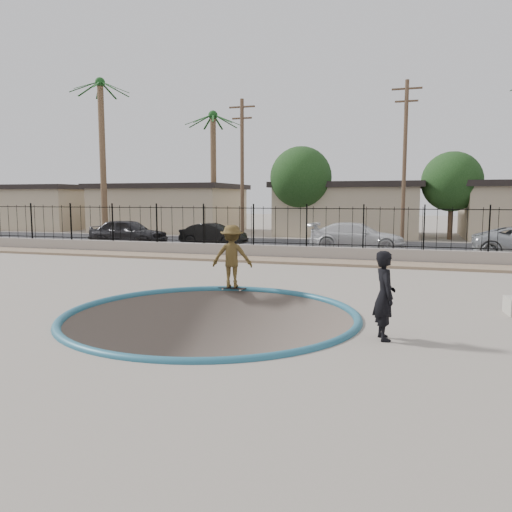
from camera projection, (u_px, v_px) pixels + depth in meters
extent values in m
cube|color=gray|center=(313.00, 278.00, 24.26)|extent=(120.00, 120.00, 2.20)
torus|color=#235C73|center=(211.00, 316.00, 11.80)|extent=(7.04, 7.04, 0.20)
cube|color=#9D8167|center=(301.00, 261.00, 21.47)|extent=(42.00, 1.60, 0.11)
cube|color=gray|center=(306.00, 253.00, 22.49)|extent=(42.00, 0.45, 0.60)
cube|color=black|center=(306.00, 244.00, 22.44)|extent=(40.00, 0.04, 0.03)
cube|color=black|center=(307.00, 208.00, 22.25)|extent=(40.00, 0.04, 0.04)
cube|color=black|center=(329.00, 246.00, 28.88)|extent=(90.00, 8.00, 0.04)
cube|color=tan|center=(42.00, 209.00, 45.90)|extent=(10.00, 8.00, 3.50)
cube|color=black|center=(41.00, 188.00, 45.68)|extent=(10.60, 8.60, 0.40)
cube|color=tan|center=(170.00, 210.00, 42.09)|extent=(11.00, 8.00, 3.50)
cube|color=black|center=(169.00, 187.00, 41.86)|extent=(11.60, 8.60, 0.40)
cube|color=tan|center=(349.00, 212.00, 37.69)|extent=(10.00, 8.00, 3.50)
cube|color=black|center=(350.00, 186.00, 37.47)|extent=(10.60, 8.60, 0.40)
cylinder|color=brown|center=(103.00, 160.00, 36.07)|extent=(0.44, 0.44, 11.00)
sphere|color=#184719|center=(100.00, 82.00, 35.44)|extent=(0.70, 0.70, 0.70)
cylinder|color=brown|center=(214.00, 175.00, 37.93)|extent=(0.44, 0.44, 9.00)
sphere|color=#184719|center=(213.00, 115.00, 37.42)|extent=(0.70, 0.70, 0.70)
cylinder|color=#473323|center=(242.00, 171.00, 32.02)|extent=(0.24, 0.24, 9.00)
cube|color=#473323|center=(242.00, 107.00, 31.55)|extent=(1.70, 0.10, 0.10)
cube|color=#473323|center=(242.00, 118.00, 31.63)|extent=(1.30, 0.10, 0.10)
cylinder|color=#473323|center=(404.00, 164.00, 29.05)|extent=(0.24, 0.24, 9.50)
cube|color=#473323|center=(407.00, 89.00, 28.56)|extent=(1.70, 0.10, 0.10)
cube|color=#473323|center=(407.00, 101.00, 28.64)|extent=(1.30, 0.10, 0.10)
cylinder|color=#473323|center=(301.00, 216.00, 35.28)|extent=(0.34, 0.34, 3.00)
sphere|color=#143311|center=(301.00, 177.00, 34.97)|extent=(4.32, 4.32, 4.32)
cylinder|color=#473323|center=(450.00, 219.00, 33.31)|extent=(0.34, 0.34, 2.75)
sphere|color=#143311|center=(452.00, 182.00, 33.02)|extent=(3.96, 3.96, 3.96)
imported|color=brown|center=(232.00, 259.00, 14.96)|extent=(1.31, 0.89, 1.87)
cube|color=black|center=(232.00, 288.00, 15.06)|extent=(0.86, 0.25, 0.02)
cylinder|color=silver|center=(223.00, 289.00, 15.08)|extent=(0.06, 0.03, 0.05)
cylinder|color=silver|center=(225.00, 288.00, 15.23)|extent=(0.06, 0.03, 0.05)
cylinder|color=silver|center=(240.00, 290.00, 14.89)|extent=(0.06, 0.03, 0.05)
cylinder|color=silver|center=(242.00, 289.00, 15.04)|extent=(0.06, 0.03, 0.05)
imported|color=black|center=(385.00, 295.00, 9.71)|extent=(0.60, 0.74, 1.75)
imported|color=black|center=(128.00, 232.00, 28.65)|extent=(4.54, 1.88, 1.54)
imported|color=black|center=(213.00, 234.00, 28.78)|extent=(3.92, 1.57, 1.27)
imported|color=silver|center=(357.00, 237.00, 26.14)|extent=(5.05, 2.23, 1.44)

